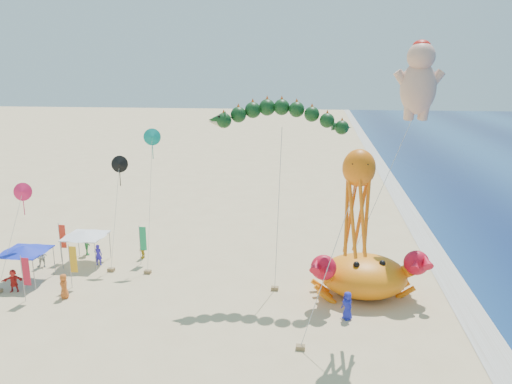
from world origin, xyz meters
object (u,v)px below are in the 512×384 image
(canopy_blue, at_px, (25,249))
(octopus_kite, at_px, (357,195))
(dragon_kite, at_px, (280,121))
(cherub_kite, at_px, (419,78))
(canopy_white, at_px, (85,233))
(crab_inflatable, at_px, (364,275))

(canopy_blue, bearing_deg, octopus_kite, -11.85)
(dragon_kite, distance_m, canopy_blue, 20.20)
(dragon_kite, relative_size, canopy_blue, 3.90)
(cherub_kite, distance_m, canopy_white, 27.49)
(canopy_blue, bearing_deg, canopy_white, 54.59)
(dragon_kite, xyz_separation_m, cherub_kite, (9.49, 4.35, 2.67))
(canopy_white, bearing_deg, octopus_kite, -23.21)
(crab_inflatable, distance_m, canopy_white, 21.31)
(octopus_kite, bearing_deg, canopy_white, 156.79)
(canopy_blue, xyz_separation_m, canopy_white, (2.70, 3.80, -0.00))
(dragon_kite, relative_size, cherub_kite, 0.75)
(octopus_kite, xyz_separation_m, canopy_blue, (-22.65, 4.75, -5.87))
(canopy_white, bearing_deg, dragon_kite, -6.70)
(dragon_kite, height_order, cherub_kite, cherub_kite)
(crab_inflatable, relative_size, octopus_kite, 0.73)
(octopus_kite, distance_m, canopy_white, 22.48)
(crab_inflatable, height_order, dragon_kite, dragon_kite)
(dragon_kite, bearing_deg, canopy_white, 173.30)
(octopus_kite, bearing_deg, cherub_kite, 66.80)
(canopy_blue, height_order, canopy_white, same)
(crab_inflatable, bearing_deg, canopy_white, 171.42)
(crab_inflatable, distance_m, dragon_kite, 11.70)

